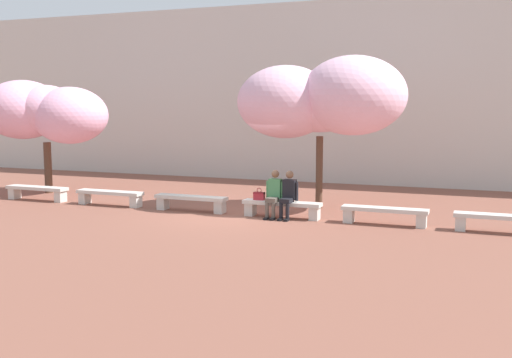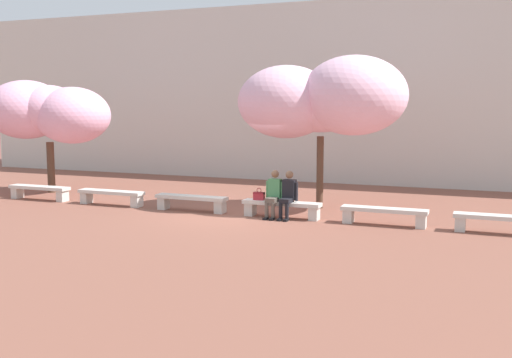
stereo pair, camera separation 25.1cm
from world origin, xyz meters
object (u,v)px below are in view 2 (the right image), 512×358
person_seated_right (288,193)px  stone_bench_near_west (111,195)px  handbag (259,195)px  cherry_tree_secondary (48,112)px  stone_bench_near_east (282,206)px  cherry_tree_main (323,99)px  stone_bench_east_end (384,213)px  stone_bench_center (191,200)px  stone_bench_far_east (501,221)px  stone_bench_west_end (39,190)px  person_seated_left (274,192)px

person_seated_right → stone_bench_near_west: bearing=179.5°
handbag → cherry_tree_secondary: (-8.45, 1.50, 2.23)m
stone_bench_near_east → cherry_tree_main: bearing=71.3°
stone_bench_near_west → stone_bench_near_east: (5.53, 0.00, 0.00)m
stone_bench_east_end → cherry_tree_main: cherry_tree_main is taller
stone_bench_center → stone_bench_near_east: size_ratio=1.00×
person_seated_right → cherry_tree_main: bearing=77.6°
person_seated_right → cherry_tree_secondary: cherry_tree_secondary is taller
stone_bench_east_end → person_seated_right: person_seated_right is taller
stone_bench_near_west → stone_bench_far_east: bearing=0.0°
cherry_tree_main → cherry_tree_secondary: bearing=-178.1°
person_seated_right → handbag: (-0.86, 0.04, -0.12)m
stone_bench_west_end → stone_bench_near_west: 2.76m
stone_bench_center → cherry_tree_secondary: 6.97m
cherry_tree_main → stone_bench_center: bearing=-151.9°
stone_bench_far_east → person_seated_left: bearing=-179.5°
person_seated_left → stone_bench_near_east: bearing=14.6°
cherry_tree_main → cherry_tree_secondary: cherry_tree_main is taller
stone_bench_center → stone_bench_far_east: 8.29m
stone_bench_center → person_seated_right: person_seated_right is taller
stone_bench_east_end → cherry_tree_main: 4.04m
stone_bench_center → stone_bench_near_east: same height
stone_bench_west_end → stone_bench_east_end: same height
cherry_tree_main → handbag: bearing=-124.8°
stone_bench_east_end → stone_bench_far_east: 2.76m
stone_bench_near_west → stone_bench_east_end: 8.29m
stone_bench_center → cherry_tree_secondary: size_ratio=0.50×
person_seated_left → cherry_tree_secondary: bearing=170.2°
stone_bench_near_east → person_seated_left: person_seated_left is taller
stone_bench_far_east → cherry_tree_main: (-4.92, 1.80, 2.90)m
stone_bench_far_east → cherry_tree_secondary: (-14.63, 1.48, 2.49)m
stone_bench_east_end → handbag: 3.43m
cherry_tree_main → cherry_tree_secondary: (-9.71, -0.32, -0.40)m
stone_bench_near_west → stone_bench_east_end: (8.29, 0.00, 0.00)m
stone_bench_center → cherry_tree_secondary: bearing=166.8°
stone_bench_near_west → person_seated_right: size_ratio=1.69×
handbag → cherry_tree_main: (1.26, 1.82, 2.63)m
person_seated_right → stone_bench_near_east: bearing=165.1°
stone_bench_east_end → stone_bench_far_east: bearing=0.0°
stone_bench_far_east → person_seated_left: (-5.73, -0.05, 0.38)m
stone_bench_east_end → cherry_tree_secondary: 12.22m
stone_bench_near_east → stone_bench_west_end: bearing=180.0°
person_seated_left → person_seated_right: 0.41m
stone_bench_west_end → stone_bench_near_west: bearing=0.0°
person_seated_right → cherry_tree_main: size_ratio=0.26×
person_seated_right → cherry_tree_secondary: 9.66m
stone_bench_center → stone_bench_near_east: bearing=0.0°
stone_bench_far_east → cherry_tree_main: cherry_tree_main is taller
stone_bench_east_end → cherry_tree_secondary: bearing=172.9°
person_seated_left → cherry_tree_main: 3.23m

